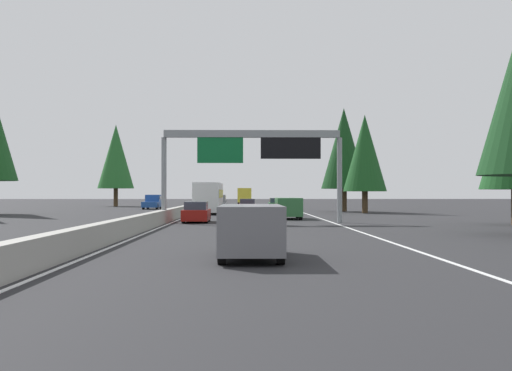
# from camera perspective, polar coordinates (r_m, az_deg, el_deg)

# --- Properties ---
(ground_plane) EXTENTS (320.00, 320.00, 0.00)m
(ground_plane) POSITION_cam_1_polar(r_m,az_deg,el_deg) (64.79, -5.75, -2.52)
(ground_plane) COLOR #262628
(median_barrier) EXTENTS (180.00, 0.56, 0.90)m
(median_barrier) POSITION_cam_1_polar(r_m,az_deg,el_deg) (84.74, -4.82, -1.78)
(median_barrier) COLOR #9E9B93
(median_barrier) RESTS_ON ground
(shoulder_stripe_right) EXTENTS (160.00, 0.16, 0.01)m
(shoulder_stripe_right) POSITION_cam_1_polar(r_m,az_deg,el_deg) (74.81, 3.73, -2.27)
(shoulder_stripe_right) COLOR silver
(shoulder_stripe_right) RESTS_ON ground
(shoulder_stripe_median) EXTENTS (160.00, 0.16, 0.01)m
(shoulder_stripe_median) POSITION_cam_1_polar(r_m,az_deg,el_deg) (74.73, -4.92, -2.27)
(shoulder_stripe_median) COLOR silver
(shoulder_stripe_median) RESTS_ON ground
(sign_gantry_overhead) EXTENTS (0.50, 12.68, 6.48)m
(sign_gantry_overhead) POSITION_cam_1_polar(r_m,az_deg,el_deg) (44.73, -0.14, 3.26)
(sign_gantry_overhead) COLOR gray
(sign_gantry_overhead) RESTS_ON ground
(minivan_distant_b) EXTENTS (5.00, 1.95, 1.69)m
(minivan_distant_b) POSITION_cam_1_polar(r_m,az_deg,el_deg) (20.27, -0.47, -3.86)
(minivan_distant_b) COLOR slate
(minivan_distant_b) RESTS_ON ground
(sedan_far_center) EXTENTS (4.40, 1.80, 1.47)m
(sedan_far_center) POSITION_cam_1_polar(r_m,az_deg,el_deg) (45.44, -5.35, -2.44)
(sedan_far_center) COLOR maroon
(sedan_far_center) RESTS_ON ground
(sedan_far_right) EXTENTS (4.40, 1.80, 1.47)m
(sedan_far_right) POSITION_cam_1_polar(r_m,az_deg,el_deg) (67.11, -0.79, -1.87)
(sedan_far_right) COLOR red
(sedan_far_right) RESTS_ON ground
(box_truck_mid_right) EXTENTS (8.50, 2.40, 2.95)m
(box_truck_mid_right) POSITION_cam_1_polar(r_m,az_deg,el_deg) (114.31, -1.04, -0.92)
(box_truck_mid_right) COLOR gold
(box_truck_mid_right) RESTS_ON ground
(sedan_mid_left) EXTENTS (4.40, 1.80, 1.47)m
(sedan_mid_left) POSITION_cam_1_polar(r_m,az_deg,el_deg) (78.95, 1.79, -1.69)
(sedan_mid_left) COLOR #2D6B38
(sedan_mid_left) RESTS_ON ground
(pickup_near_right) EXTENTS (5.60, 2.00, 1.86)m
(pickup_near_right) POSITION_cam_1_polar(r_m,az_deg,el_deg) (79.72, -3.45, -1.52)
(pickup_near_right) COLOR slate
(pickup_near_right) RESTS_ON ground
(bus_distant_a) EXTENTS (11.50, 2.55, 3.10)m
(bus_distant_a) POSITION_cam_1_polar(r_m,az_deg,el_deg) (66.12, -4.23, -0.99)
(bus_distant_a) COLOR white
(bus_distant_a) RESTS_ON ground
(minivan_far_left) EXTENTS (5.00, 1.95, 1.69)m
(minivan_far_left) POSITION_cam_1_polar(r_m,az_deg,el_deg) (51.27, 2.90, -1.94)
(minivan_far_left) COLOR #2D6B38
(minivan_far_left) RESTS_ON ground
(oncoming_near) EXTENTS (5.60, 2.00, 1.86)m
(oncoming_near) POSITION_cam_1_polar(r_m,az_deg,el_deg) (84.22, -9.21, -1.46)
(oncoming_near) COLOR #1E4793
(oncoming_near) RESTS_ON ground
(conifer_right_mid) EXTENTS (4.51, 4.51, 10.26)m
(conifer_right_mid) POSITION_cam_1_polar(r_m,az_deg,el_deg) (67.39, 9.70, 2.86)
(conifer_right_mid) COLOR #4C3823
(conifer_right_mid) RESTS_ON ground
(conifer_right_far) EXTENTS (5.15, 5.15, 11.71)m
(conifer_right_far) POSITION_cam_1_polar(r_m,az_deg,el_deg) (72.81, 7.86, 3.29)
(conifer_right_far) COLOR #4C3823
(conifer_right_far) RESTS_ON ground
(conifer_left_far) EXTENTS (5.62, 5.62, 12.78)m
(conifer_left_far) POSITION_cam_1_polar(r_m,az_deg,el_deg) (101.95, -12.41, 2.54)
(conifer_left_far) COLOR #4C3823
(conifer_left_far) RESTS_ON ground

